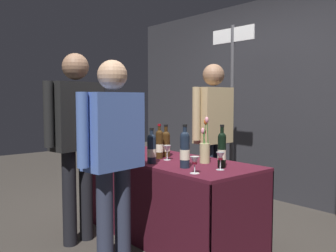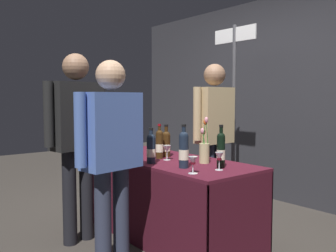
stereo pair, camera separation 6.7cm
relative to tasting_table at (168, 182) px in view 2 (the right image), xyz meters
The scene contains 18 objects.
ground_plane 0.51m from the tasting_table, ahead, with size 12.00×12.00×0.00m, color #38332D.
back_partition 2.02m from the tasting_table, 90.00° to the left, with size 5.39×0.12×2.52m, color #2D2D33.
tasting_table is the anchor object (origin of this frame).
featured_wine_bottle 0.58m from the tasting_table, 22.79° to the right, with size 0.08×0.08×0.35m.
display_bottle_0 0.36m from the tasting_table, 148.48° to the right, with size 0.07×0.07×0.32m.
display_bottle_1 0.51m from the tasting_table, 143.24° to the right, with size 0.07×0.07×0.36m.
display_bottle_2 0.44m from the tasting_table, 71.70° to the right, with size 0.08×0.08×0.30m.
display_bottle_3 0.76m from the tasting_table, behind, with size 0.08×0.08×0.31m.
display_bottle_4 0.37m from the tasting_table, 148.42° to the left, with size 0.08×0.08×0.31m.
display_bottle_5 0.69m from the tasting_table, ahead, with size 0.07×0.07×0.34m.
wine_glass_near_vendor 0.32m from the tasting_table, 47.52° to the right, with size 0.07×0.07×0.13m.
wine_glass_mid 0.72m from the tasting_table, ahead, with size 0.07×0.07×0.14m.
wine_glass_near_taster 0.74m from the tasting_table, 23.31° to the right, with size 0.07×0.07×0.13m.
flower_vase 0.50m from the tasting_table, 16.21° to the left, with size 0.09×0.09×0.39m.
vendor_presenter 0.82m from the tasting_table, 96.07° to the left, with size 0.22×0.57×1.62m.
taster_foreground_right 0.90m from the tasting_table, 69.67° to the right, with size 0.27×0.59×1.54m.
taster_foreground_left 0.94m from the tasting_table, 121.34° to the right, with size 0.28×0.61×1.66m.
booth_signpost 1.41m from the tasting_table, 100.73° to the left, with size 0.59×0.04×2.09m.
Camera 2 is at (2.56, -2.07, 1.28)m, focal length 39.19 mm.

